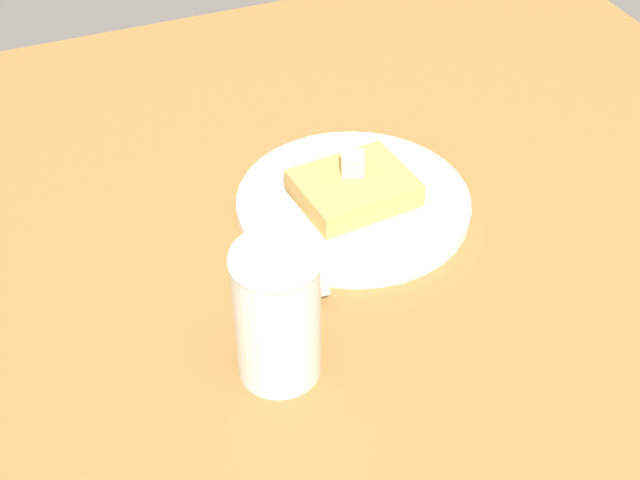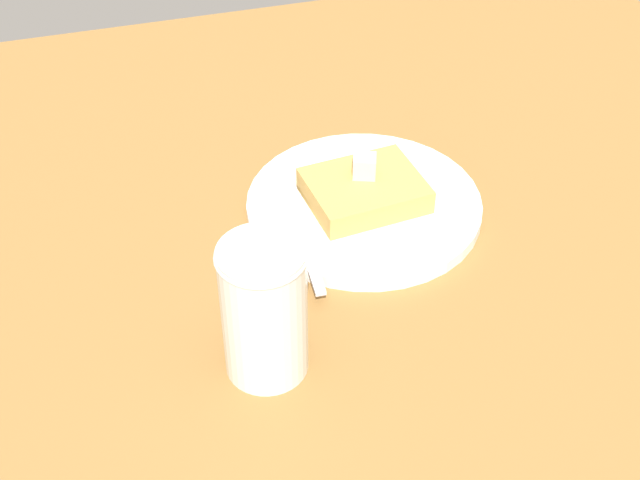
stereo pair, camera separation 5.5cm
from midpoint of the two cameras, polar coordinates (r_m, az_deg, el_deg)
The scene contains 6 objects.
table_surface at distance 81.42cm, azimuth 6.71°, elevation -0.01°, with size 90.59×90.59×2.74cm, color olive.
plate at distance 81.66cm, azimuth 4.76°, elevation 2.20°, with size 21.47×21.47×1.24cm.
toast_slice_center at distance 80.63cm, azimuth 4.82°, elevation 3.12°, with size 8.14×10.10×2.26cm, color tan.
butter_pat_primary at distance 79.96cm, azimuth 4.84°, elevation 4.68°, with size 2.04×1.83×2.04cm, color #F2E8B5.
fork at distance 78.16cm, azimuth 0.57°, elevation 0.96°, with size 16.05×2.40×0.36cm.
syrup_jar at distance 64.53cm, azimuth -1.14°, elevation -4.90°, with size 6.55×6.55×11.57cm.
Camera 2 is at (-56.77, 23.54, 54.52)cm, focal length 50.00 mm.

